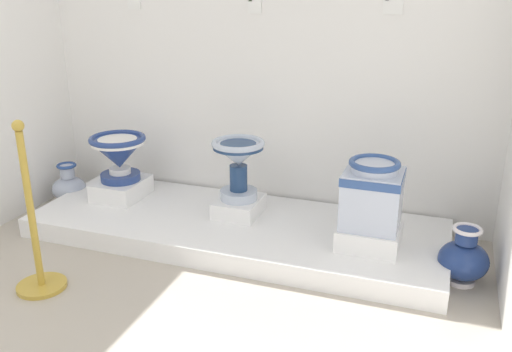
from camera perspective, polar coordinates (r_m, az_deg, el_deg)
The scene contains 14 objects.
wall_back at distance 3.93m, azimuth 0.66°, elevation 17.08°, with size 3.51×0.06×2.97m, color white.
display_platform at distance 3.77m, azimuth -2.13°, elevation -5.43°, with size 2.78×0.99×0.13m, color white.
plinth_block_leftmost at distance 4.21m, azimuth -13.74°, elevation -1.26°, with size 0.32×0.39×0.14m, color white.
antique_toilet_leftmost at distance 4.12m, azimuth -14.05°, elevation 2.37°, with size 0.41×0.41×0.33m.
plinth_block_squat_floral at distance 3.80m, azimuth -1.79°, elevation -3.16°, with size 0.29×0.34×0.11m, color white.
antique_toilet_squat_floral at distance 3.68m, azimuth -1.84°, elevation 1.83°, with size 0.36×0.36×0.42m.
plinth_block_rightmost at distance 3.44m, azimuth 11.64°, elevation -6.01°, with size 0.37×0.37×0.13m, color white.
antique_toilet_rightmost at distance 3.33m, azimuth 11.97°, elevation -1.60°, with size 0.35×0.33×0.41m.
info_placard_first at distance 4.31m, azimuth -12.54°, elevation 17.25°, with size 0.11×0.01×0.11m.
info_placard_second at distance 3.91m, azimuth -0.16°, elevation 17.33°, with size 0.09×0.01×0.11m.
info_placard_third at distance 3.70m, azimuth 14.00°, elevation 16.85°, with size 0.12×0.01×0.12m.
decorative_vase_spare at distance 4.55m, azimuth -18.79°, elevation -1.07°, with size 0.26×0.26×0.32m.
decorative_vase_corner at distance 3.41m, azimuth 20.68°, elevation -8.02°, with size 0.29×0.29×0.35m.
stanchion_post_near_left at distance 3.32m, azimuth -21.83°, elevation -6.69°, with size 0.28×0.28×0.99m.
Camera 1 is at (2.93, -1.16, 1.67)m, focal length 38.64 mm.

